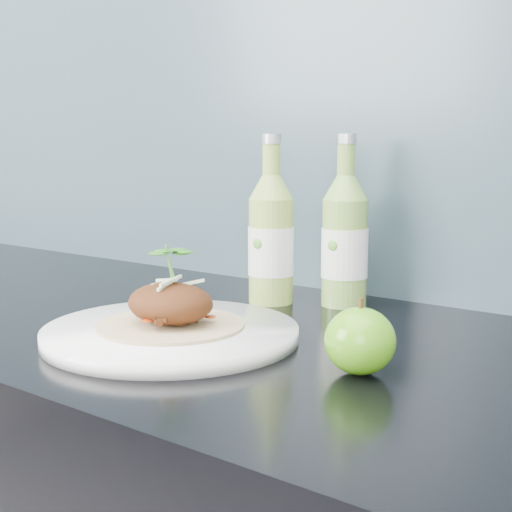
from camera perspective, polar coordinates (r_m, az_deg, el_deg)
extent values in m
cube|color=#62889A|center=(1.11, 8.20, 15.11)|extent=(4.00, 0.02, 0.70)
cylinder|color=white|center=(0.85, -6.81, -6.15)|extent=(0.39, 0.39, 0.02)
cylinder|color=tan|center=(0.85, -6.83, -5.49)|extent=(0.17, 0.17, 0.00)
ellipsoid|color=#53270F|center=(0.84, -6.86, -3.77)|extent=(0.11, 0.09, 0.05)
ellipsoid|color=#388A0F|center=(0.72, 8.32, -6.74)|extent=(0.08, 0.08, 0.07)
cylinder|color=#472D14|center=(0.71, 8.38, -3.89)|extent=(0.01, 0.00, 0.01)
cylinder|color=#97BA4D|center=(1.03, 1.21, 0.39)|extent=(0.08, 0.08, 0.15)
cone|color=#97BA4D|center=(1.02, 1.22, 5.54)|extent=(0.06, 0.06, 0.03)
cylinder|color=#97BA4D|center=(1.02, 1.23, 7.73)|extent=(0.03, 0.03, 0.04)
cylinder|color=silver|center=(1.02, 1.23, 9.35)|extent=(0.03, 0.03, 0.01)
cylinder|color=white|center=(1.03, 1.21, 0.41)|extent=(0.08, 0.08, 0.07)
ellipsoid|color=#59A533|center=(1.00, 0.08, 0.99)|extent=(0.01, 0.00, 0.01)
cylinder|color=#7DAC47|center=(1.02, 7.09, 0.24)|extent=(0.07, 0.07, 0.15)
cone|color=#7DAC47|center=(1.01, 7.19, 5.44)|extent=(0.06, 0.06, 0.03)
cylinder|color=#7DAC47|center=(1.01, 7.23, 7.65)|extent=(0.03, 0.03, 0.04)
cylinder|color=silver|center=(1.01, 7.26, 9.29)|extent=(0.03, 0.03, 0.01)
cylinder|color=white|center=(1.02, 7.09, 0.26)|extent=(0.07, 0.07, 0.07)
ellipsoid|color=#59A533|center=(0.99, 6.13, 0.84)|extent=(0.01, 0.00, 0.01)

